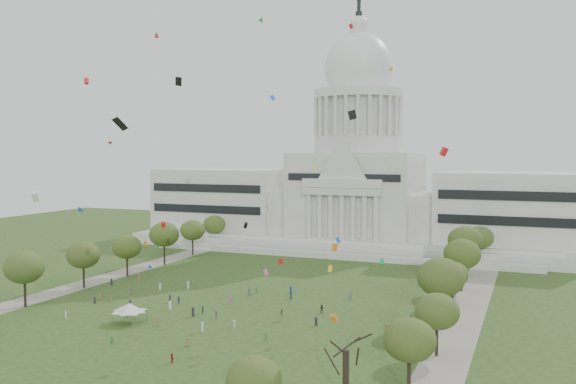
% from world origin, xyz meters
% --- Properties ---
extents(ground, '(400.00, 400.00, 0.00)m').
position_xyz_m(ground, '(0.00, 0.00, 0.00)').
color(ground, '#2B431A').
rests_on(ground, ground).
extents(capitol, '(160.00, 64.50, 91.30)m').
position_xyz_m(capitol, '(0.00, 113.59, 22.30)').
color(capitol, silver).
rests_on(capitol, ground).
extents(path_left, '(8.00, 160.00, 0.04)m').
position_xyz_m(path_left, '(-48.00, 30.00, 0.02)').
color(path_left, gray).
rests_on(path_left, ground).
extents(path_right, '(8.00, 160.00, 0.04)m').
position_xyz_m(path_right, '(48.00, 30.00, 0.02)').
color(path_right, gray).
rests_on(path_right, ground).
extents(row_tree_r_0, '(7.67, 7.67, 10.91)m').
position_xyz_m(row_tree_r_0, '(44.94, -19.59, 7.75)').
color(row_tree_r_0, black).
rests_on(row_tree_r_0, ground).
extents(row_tree_l_1, '(8.86, 8.86, 12.59)m').
position_xyz_m(row_tree_l_1, '(-44.07, -2.96, 8.95)').
color(row_tree_l_1, black).
rests_on(row_tree_l_1, ground).
extents(row_tree_r_1, '(7.58, 7.58, 10.78)m').
position_xyz_m(row_tree_r_1, '(46.22, -1.75, 7.66)').
color(row_tree_r_1, black).
rests_on(row_tree_r_1, ground).
extents(row_tree_l_2, '(8.42, 8.42, 11.97)m').
position_xyz_m(row_tree_l_2, '(-45.04, 17.30, 8.51)').
color(row_tree_l_2, black).
rests_on(row_tree_l_2, ground).
extents(row_tree_r_2, '(9.55, 9.55, 13.58)m').
position_xyz_m(row_tree_r_2, '(44.17, 17.44, 9.66)').
color(row_tree_r_2, black).
rests_on(row_tree_r_2, ground).
extents(row_tree_l_3, '(8.12, 8.12, 11.55)m').
position_xyz_m(row_tree_l_3, '(-44.09, 33.92, 8.21)').
color(row_tree_l_3, black).
rests_on(row_tree_l_3, ground).
extents(row_tree_r_3, '(7.01, 7.01, 9.98)m').
position_xyz_m(row_tree_r_3, '(44.40, 34.48, 7.08)').
color(row_tree_r_3, black).
rests_on(row_tree_r_3, ground).
extents(row_tree_l_4, '(9.29, 9.29, 13.21)m').
position_xyz_m(row_tree_l_4, '(-44.08, 52.42, 9.39)').
color(row_tree_l_4, black).
rests_on(row_tree_l_4, ground).
extents(row_tree_r_4, '(9.19, 9.19, 13.06)m').
position_xyz_m(row_tree_r_4, '(44.76, 50.04, 9.29)').
color(row_tree_r_4, black).
rests_on(row_tree_r_4, ground).
extents(row_tree_l_5, '(8.33, 8.33, 11.85)m').
position_xyz_m(row_tree_l_5, '(-45.22, 71.01, 8.42)').
color(row_tree_l_5, black).
rests_on(row_tree_l_5, ground).
extents(row_tree_r_5, '(9.82, 9.82, 13.96)m').
position_xyz_m(row_tree_r_5, '(43.49, 70.19, 9.93)').
color(row_tree_r_5, black).
rests_on(row_tree_r_5, ground).
extents(row_tree_l_6, '(8.19, 8.19, 11.64)m').
position_xyz_m(row_tree_l_6, '(-46.87, 89.14, 8.27)').
color(row_tree_l_6, black).
rests_on(row_tree_l_6, ground).
extents(row_tree_r_6, '(8.42, 8.42, 11.97)m').
position_xyz_m(row_tree_r_6, '(45.96, 88.13, 8.51)').
color(row_tree_r_6, black).
rests_on(row_tree_r_6, ground).
extents(near_tree_1, '(6.93, 6.93, 9.86)m').
position_xyz_m(near_tree_1, '(30.00, -40.00, 7.00)').
color(near_tree_1, black).
rests_on(near_tree_1, ground).
extents(big_bare_tree, '(6.00, 5.00, 12.80)m').
position_xyz_m(big_bare_tree, '(38.00, -28.00, 8.67)').
color(big_bare_tree, black).
rests_on(big_bare_tree, ground).
extents(event_tent, '(8.42, 8.42, 4.08)m').
position_xyz_m(event_tent, '(-14.74, -4.51, 3.16)').
color(event_tent, '#4C4C4C').
rests_on(event_tent, ground).
extents(person_0, '(1.12, 1.08, 1.93)m').
position_xyz_m(person_0, '(35.52, 7.44, 0.97)').
color(person_0, olive).
rests_on(person_0, ground).
extents(person_2, '(1.08, 0.86, 1.93)m').
position_xyz_m(person_2, '(19.33, 16.73, 0.96)').
color(person_2, '#26262B').
rests_on(person_2, ground).
extents(person_3, '(0.83, 1.16, 1.61)m').
position_xyz_m(person_3, '(6.88, -0.25, 0.81)').
color(person_3, silver).
rests_on(person_3, ground).
extents(person_4, '(0.70, 0.99, 1.52)m').
position_xyz_m(person_4, '(-0.06, 5.06, 0.76)').
color(person_4, '#994C8C').
rests_on(person_4, ground).
extents(person_5, '(1.44, 1.67, 1.73)m').
position_xyz_m(person_5, '(-4.44, 7.14, 0.86)').
color(person_5, '#33723F').
rests_on(person_5, ground).
extents(person_6, '(0.78, 0.92, 1.60)m').
position_xyz_m(person_6, '(4.21, -13.25, 0.80)').
color(person_6, olive).
rests_on(person_6, ground).
extents(person_7, '(0.67, 0.70, 1.55)m').
position_xyz_m(person_7, '(-9.12, -17.31, 0.78)').
color(person_7, '#33723F').
rests_on(person_7, ground).
extents(person_8, '(0.78, 0.49, 1.58)m').
position_xyz_m(person_8, '(-14.08, 12.86, 0.79)').
color(person_8, navy).
rests_on(person_8, ground).
extents(person_9, '(1.14, 1.00, 1.57)m').
position_xyz_m(person_9, '(15.91, -5.05, 0.79)').
color(person_9, '#33723F').
rests_on(person_9, ground).
extents(person_10, '(0.56, 0.95, 1.56)m').
position_xyz_m(person_10, '(12.08, 11.59, 0.78)').
color(person_10, olive).
rests_on(person_10, ground).
extents(person_11, '(1.50, 1.35, 1.57)m').
position_xyz_m(person_11, '(6.37, -21.57, 0.78)').
color(person_11, '#B21E1E').
rests_on(person_11, ground).
extents(distant_crowd, '(62.47, 38.50, 1.95)m').
position_xyz_m(distant_crowd, '(-11.57, 14.47, 0.89)').
color(distant_crowd, '#26262B').
rests_on(distant_crowd, ground).
extents(kite_swarm, '(92.34, 106.69, 56.61)m').
position_xyz_m(kite_swarm, '(0.58, 5.28, 25.04)').
color(kite_swarm, yellow).
rests_on(kite_swarm, ground).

